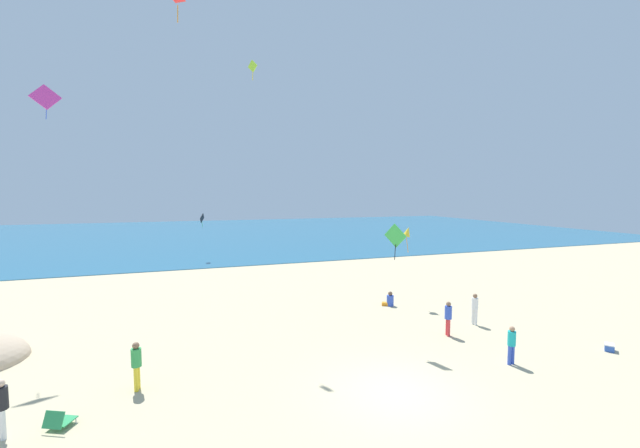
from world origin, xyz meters
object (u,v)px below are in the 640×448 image
Objects in this scene: cooler_box at (609,347)px; person_3 at (512,342)px; person_1 at (1,404)px; person_2 at (389,300)px; kite_green at (395,236)px; person_0 at (136,363)px; kite_magenta at (45,97)px; person_4 at (448,316)px; kite_yellow at (407,232)px; kite_black at (202,218)px; person_5 at (475,307)px; beach_chair_far_right at (58,420)px; kite_lime at (253,67)px.

cooler_box is 0.38× the size of person_3.
person_2 is (15.38, 7.18, -0.61)m from person_1.
person_1 is 13.60m from kite_green.
person_0 is 1.00× the size of person_1.
cooler_box is at bearing -24.77° from person_1.
kite_magenta reaches higher than kite_green.
cooler_box is 25.42m from kite_magenta.
person_3 is (0.54, -8.13, 0.53)m from person_2.
person_0 is at bearing 19.43° from person_4.
person_4 is 6.10m from kite_yellow.
kite_black is 0.88× the size of kite_green.
person_5 reaches higher than person_3.
person_4 is (-5.12, 3.53, 0.75)m from cooler_box.
person_0 is (-17.68, 2.85, 0.77)m from cooler_box.
kite_green reaches higher than person_3.
person_5 is (14.70, 1.47, -0.03)m from person_0.
kite_black is (-9.38, 19.17, 3.71)m from person_2.
kite_green is at bearing 179.53° from person_5.
kite_yellow is (17.37, -0.32, -6.21)m from kite_magenta.
beach_chair_far_right reaches higher than cooler_box.
kite_magenta is 1.09× the size of kite_black.
cooler_box is at bearing -30.63° from kite_lime.
person_1 is at bearing 83.07° from person_3.
person_1 is (-1.24, 0.03, 0.67)m from beach_chair_far_right.
person_0 is 13.61m from person_2.
kite_lime is (4.68, 4.85, 11.23)m from person_0.
kite_lime reaches higher than kite_magenta.
kite_yellow is at bearing 34.39° from person_0.
beach_chair_far_right is 0.55× the size of kite_yellow.
kite_magenta is (-16.74, 8.57, 9.54)m from person_3.
kite_magenta reaches higher than person_0.
kite_yellow is at bearing 53.42° from kite_green.
person_5 is at bearing -13.93° from kite_magenta.
kite_yellow reaches higher than person_5.
kite_magenta is at bearing 159.02° from kite_green.
kite_magenta reaches higher than person_4.
kite_yellow reaches higher than person_3.
kite_green reaches higher than person_4.
person_4 is 1.69× the size of kite_lime.
person_5 is 1.03× the size of kite_magenta.
person_2 is 21.66m from kite_black.
kite_green is (6.88, -23.98, 0.55)m from kite_black.
person_3 is 0.98× the size of kite_magenta.
kite_green is at bearing -52.52° from beach_chair_far_right.
person_5 is 1.67× the size of kite_lime.
kite_yellow is (16.55, 7.30, 3.25)m from person_1.
beach_chair_far_right is at bearing -154.42° from kite_yellow.
kite_green is at bearing -73.99° from kite_black.
kite_magenta reaches higher than kite_yellow.
kite_green is at bearing -10.81° from person_1.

